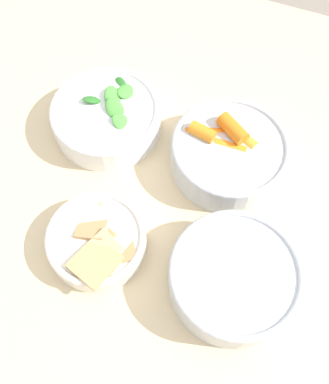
# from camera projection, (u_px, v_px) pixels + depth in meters

# --- Properties ---
(ground_plane) EXTENTS (10.00, 10.00, 0.00)m
(ground_plane) POSITION_uv_depth(u_px,v_px,m) (156.00, 339.00, 1.27)
(ground_plane) COLOR gray
(dining_table) EXTENTS (1.20, 1.03, 0.74)m
(dining_table) POSITION_uv_depth(u_px,v_px,m) (149.00, 282.00, 0.70)
(dining_table) COLOR beige
(dining_table) RESTS_ON ground_plane
(bowl_carrots) EXTENTS (0.18, 0.18, 0.07)m
(bowl_carrots) POSITION_uv_depth(u_px,v_px,m) (229.00, 152.00, 0.66)
(bowl_carrots) COLOR silver
(bowl_carrots) RESTS_ON dining_table
(bowl_greens) EXTENTS (0.18, 0.18, 0.06)m
(bowl_greens) POSITION_uv_depth(u_px,v_px,m) (107.00, 117.00, 0.70)
(bowl_greens) COLOR white
(bowl_greens) RESTS_ON dining_table
(bowl_beans_hotdog) EXTENTS (0.18, 0.18, 0.06)m
(bowl_beans_hotdog) POSITION_uv_depth(u_px,v_px,m) (233.00, 278.00, 0.58)
(bowl_beans_hotdog) COLOR silver
(bowl_beans_hotdog) RESTS_ON dining_table
(bowl_cookies) EXTENTS (0.14, 0.14, 0.05)m
(bowl_cookies) POSITION_uv_depth(u_px,v_px,m) (96.00, 242.00, 0.61)
(bowl_cookies) COLOR silver
(bowl_cookies) RESTS_ON dining_table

